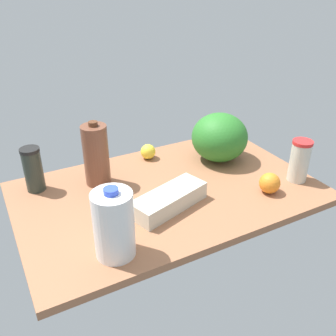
% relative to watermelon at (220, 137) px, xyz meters
% --- Properties ---
extents(countertop, '(1.20, 0.76, 0.03)m').
position_rel_watermelon_xyz_m(countertop, '(-0.34, -0.13, -0.13)').
color(countertop, '#986242').
rests_on(countertop, ground).
extents(watermelon, '(0.26, 0.26, 0.22)m').
position_rel_watermelon_xyz_m(watermelon, '(0.00, 0.00, 0.00)').
color(watermelon, '#2B7628').
rests_on(watermelon, countertop).
extents(chocolate_milk_jug, '(0.10, 0.10, 0.27)m').
position_rel_watermelon_xyz_m(chocolate_milk_jug, '(-0.57, 0.06, 0.02)').
color(chocolate_milk_jug, brown).
rests_on(chocolate_milk_jug, countertop).
extents(milk_jug, '(0.13, 0.13, 0.24)m').
position_rel_watermelon_xyz_m(milk_jug, '(-0.67, -0.39, 0.00)').
color(milk_jug, white).
rests_on(milk_jug, countertop).
extents(shaker_bottle, '(0.08, 0.08, 0.19)m').
position_rel_watermelon_xyz_m(shaker_bottle, '(-0.81, 0.13, -0.02)').
color(shaker_bottle, '#2B342C').
rests_on(shaker_bottle, countertop).
extents(egg_carton, '(0.33, 0.20, 0.07)m').
position_rel_watermelon_xyz_m(egg_carton, '(-0.40, -0.24, -0.08)').
color(egg_carton, beige).
rests_on(egg_carton, countertop).
extents(tumbler_cup, '(0.08, 0.08, 0.18)m').
position_rel_watermelon_xyz_m(tumbler_cup, '(0.18, -0.32, -0.02)').
color(tumbler_cup, beige).
rests_on(tumbler_cup, countertop).
extents(lemon_far_back, '(0.07, 0.07, 0.07)m').
position_rel_watermelon_xyz_m(lemon_far_back, '(-0.29, 0.16, -0.08)').
color(lemon_far_back, yellow).
rests_on(lemon_far_back, countertop).
extents(lemon_loose, '(0.06, 0.06, 0.06)m').
position_rel_watermelon_xyz_m(lemon_loose, '(0.19, 0.17, -0.08)').
color(lemon_loose, yellow).
rests_on(lemon_loose, countertop).
extents(orange_by_jug, '(0.08, 0.08, 0.08)m').
position_rel_watermelon_xyz_m(orange_by_jug, '(0.01, -0.34, -0.07)').
color(orange_by_jug, orange).
rests_on(orange_by_jug, countertop).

